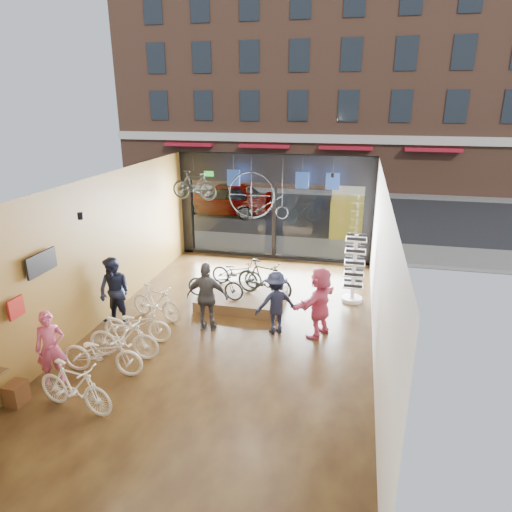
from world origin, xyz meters
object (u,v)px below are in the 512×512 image
(floor_bike_4, at_px, (137,324))
(customer_2, at_px, (207,297))
(display_bike_left, at_px, (216,284))
(penny_farthing, at_px, (261,197))
(box_truck, at_px, (356,200))
(customer_3, at_px, (276,302))
(floor_bike_2, at_px, (102,353))
(floor_bike_3, at_px, (124,338))
(floor_bike_1, at_px, (75,387))
(display_bike_mid, at_px, (264,279))
(customer_1, at_px, (115,292))
(floor_bike_5, at_px, (156,302))
(display_platform, at_px, (243,298))
(customer_0, at_px, (51,348))
(street_car, at_px, (224,198))
(customer_5, at_px, (320,302))
(hung_bike, at_px, (194,185))
(display_bike_right, at_px, (237,272))
(sunglasses_rack, at_px, (354,268))

(floor_bike_4, bearing_deg, customer_2, -63.30)
(display_bike_left, bearing_deg, penny_farthing, -4.90)
(box_truck, height_order, display_bike_left, box_truck)
(customer_2, height_order, customer_3, customer_2)
(floor_bike_2, distance_m, floor_bike_4, 1.44)
(floor_bike_2, xyz_separation_m, floor_bike_4, (0.08, 1.44, -0.04))
(floor_bike_3, xyz_separation_m, floor_bike_4, (-0.06, 0.79, -0.06))
(floor_bike_1, bearing_deg, display_bike_mid, -16.31)
(floor_bike_1, distance_m, customer_1, 3.48)
(floor_bike_5, relative_size, display_platform, 0.67)
(box_truck, xyz_separation_m, display_bike_left, (-3.66, -9.65, -0.51))
(customer_0, bearing_deg, customer_1, 60.68)
(street_car, relative_size, customer_5, 2.69)
(customer_1, bearing_deg, display_bike_left, 48.86)
(street_car, xyz_separation_m, floor_bike_1, (1.66, -15.52, -0.32))
(floor_bike_4, bearing_deg, hung_bike, -2.60)
(floor_bike_3, relative_size, display_bike_right, 1.03)
(display_platform, bearing_deg, floor_bike_1, -109.63)
(floor_bike_2, relative_size, display_platform, 0.76)
(display_bike_left, relative_size, penny_farthing, 0.83)
(floor_bike_4, xyz_separation_m, hung_bike, (-0.26, 5.05, 2.48))
(floor_bike_5, relative_size, customer_0, 1.00)
(display_bike_mid, height_order, customer_2, customer_2)
(floor_bike_2, xyz_separation_m, sunglasses_rack, (5.13, 4.96, 0.53))
(floor_bike_1, bearing_deg, customer_1, 25.51)
(floor_bike_5, height_order, sunglasses_rack, sunglasses_rack)
(display_bike_mid, height_order, display_bike_right, display_bike_mid)
(hung_bike, bearing_deg, street_car, 16.29)
(floor_bike_5, relative_size, sunglasses_rack, 0.79)
(customer_0, bearing_deg, street_car, 63.36)
(floor_bike_3, relative_size, customer_3, 1.02)
(floor_bike_5, height_order, display_bike_mid, display_bike_mid)
(street_car, height_order, customer_1, customer_1)
(customer_1, bearing_deg, sunglasses_rack, 39.41)
(box_truck, bearing_deg, floor_bike_2, -110.81)
(box_truck, relative_size, customer_2, 3.50)
(street_car, xyz_separation_m, customer_0, (0.69, -14.81, -0.03))
(floor_bike_1, xyz_separation_m, customer_0, (-0.97, 0.71, 0.29))
(display_platform, height_order, sunglasses_rack, sunglasses_rack)
(floor_bike_2, xyz_separation_m, customer_2, (1.57, 2.38, 0.42))
(customer_3, bearing_deg, floor_bike_2, 9.30)
(display_bike_mid, distance_m, penny_farthing, 3.56)
(penny_farthing, bearing_deg, display_bike_left, -98.95)
(customer_0, bearing_deg, penny_farthing, 40.89)
(floor_bike_3, height_order, customer_2, customer_2)
(customer_2, xyz_separation_m, sunglasses_rack, (3.56, 2.58, 0.11))
(display_bike_right, distance_m, sunglasses_rack, 3.42)
(display_bike_mid, bearing_deg, customer_0, 161.46)
(box_truck, relative_size, customer_0, 3.92)
(street_car, relative_size, floor_bike_5, 3.03)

